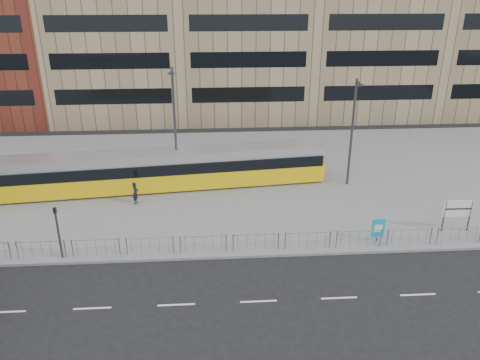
{
  "coord_description": "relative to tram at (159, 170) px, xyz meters",
  "views": [
    {
      "loc": [
        -0.16,
        -22.67,
        14.3
      ],
      "look_at": [
        1.76,
        6.0,
        2.27
      ],
      "focal_mm": 35.0,
      "sensor_mm": 36.0,
      "label": 1
    }
  ],
  "objects": [
    {
      "name": "pedestrian_barrier",
      "position": [
        5.98,
        -9.38,
        -0.64
      ],
      "size": [
        32.07,
        0.07,
        1.1
      ],
      "color": "#93969B",
      "rests_on": "plaza"
    },
    {
      "name": "plaza",
      "position": [
        3.98,
        2.12,
        -1.55
      ],
      "size": [
        64.0,
        24.0,
        0.15
      ],
      "primitive_type": "cube",
      "color": "slate",
      "rests_on": "ground"
    },
    {
      "name": "kerb",
      "position": [
        3.98,
        -9.83,
        -1.55
      ],
      "size": [
        64.0,
        0.25,
        0.17
      ],
      "primitive_type": "cube",
      "color": "gray",
      "rests_on": "ground"
    },
    {
      "name": "ad_panel",
      "position": [
        13.59,
        -8.81,
        -0.61
      ],
      "size": [
        0.78,
        0.08,
        1.47
      ],
      "rotation": [
        0.0,
        0.0,
        0.01
      ],
      "color": "#2D2D30",
      "rests_on": "plaza"
    },
    {
      "name": "station_sign",
      "position": [
        18.83,
        -7.87,
        -0.04
      ],
      "size": [
        1.8,
        0.12,
        2.07
      ],
      "rotation": [
        0.0,
        0.0,
        -0.02
      ],
      "color": "#2D2D30",
      "rests_on": "plaza"
    },
    {
      "name": "pedestrian",
      "position": [
        -1.46,
        -2.54,
        -0.68
      ],
      "size": [
        0.44,
        0.61,
        1.58
      ],
      "primitive_type": "imported",
      "rotation": [
        0.0,
        0.0,
        1.47
      ],
      "color": "black",
      "rests_on": "plaza"
    },
    {
      "name": "ground",
      "position": [
        3.98,
        -9.88,
        -1.62
      ],
      "size": [
        120.0,
        120.0,
        0.0
      ],
      "primitive_type": "plane",
      "color": "black",
      "rests_on": "ground"
    },
    {
      "name": "lamp_post_east",
      "position": [
        14.23,
        -0.2,
        2.93
      ],
      "size": [
        0.45,
        1.04,
        8.06
      ],
      "color": "#2D2D30",
      "rests_on": "plaza"
    },
    {
      "name": "tram",
      "position": [
        0.0,
        0.0,
        0.0
      ],
      "size": [
        24.99,
        5.03,
        2.93
      ],
      "rotation": [
        0.0,
        0.0,
        0.11
      ],
      "color": "yellow",
      "rests_on": "plaza"
    },
    {
      "name": "lamp_post_west",
      "position": [
        1.31,
        0.15,
        3.38
      ],
      "size": [
        0.45,
        1.04,
        8.94
      ],
      "color": "#2D2D30",
      "rests_on": "plaza"
    },
    {
      "name": "traffic_light_west",
      "position": [
        -4.63,
        -9.38,
        0.5
      ],
      "size": [
        0.18,
        0.22,
        3.1
      ],
      "rotation": [
        0.0,
        0.0,
        -0.1
      ],
      "color": "#2D2D30",
      "rests_on": "plaza"
    },
    {
      "name": "road_markings",
      "position": [
        4.98,
        -13.88,
        -1.62
      ],
      "size": [
        62.0,
        0.12,
        0.01
      ],
      "primitive_type": "cube",
      "color": "white",
      "rests_on": "ground"
    }
  ]
}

